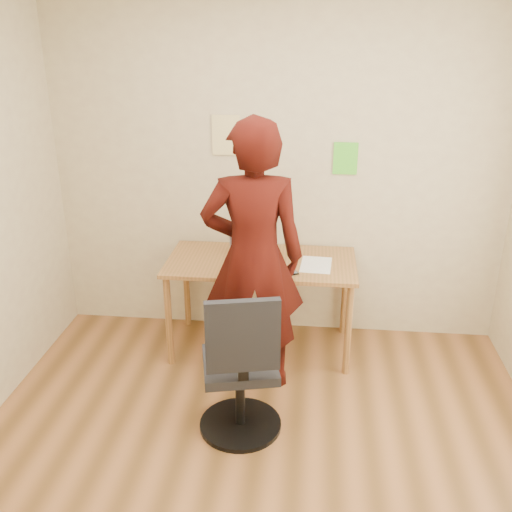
# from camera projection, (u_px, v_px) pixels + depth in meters

# --- Properties ---
(room) EXTENTS (3.58, 3.58, 2.78)m
(room) POSITION_uv_depth(u_px,v_px,m) (253.00, 254.00, 2.73)
(room) COLOR brown
(room) RESTS_ON ground
(desk) EXTENTS (1.40, 0.70, 0.74)m
(desk) POSITION_uv_depth(u_px,v_px,m) (261.00, 271.00, 4.27)
(desk) COLOR #9A6735
(desk) RESTS_ON ground
(laptop) EXTENTS (0.39, 0.36, 0.24)m
(laptop) POSITION_uv_depth(u_px,v_px,m) (253.00, 253.00, 4.24)
(laptop) COLOR #BBBBC2
(laptop) RESTS_ON desk
(paper_sheet) EXTENTS (0.24, 0.33, 0.00)m
(paper_sheet) POSITION_uv_depth(u_px,v_px,m) (316.00, 265.00, 4.16)
(paper_sheet) COLOR white
(paper_sheet) RESTS_ON desk
(phone) EXTENTS (0.12, 0.14, 0.01)m
(phone) POSITION_uv_depth(u_px,v_px,m) (291.00, 271.00, 4.04)
(phone) COLOR black
(phone) RESTS_ON desk
(wall_note_left) EXTENTS (0.21, 0.00, 0.30)m
(wall_note_left) POSITION_uv_depth(u_px,v_px,m) (226.00, 135.00, 4.27)
(wall_note_left) COLOR #E8D48A
(wall_note_left) RESTS_ON room
(wall_note_mid) EXTENTS (0.21, 0.00, 0.30)m
(wall_note_mid) POSITION_uv_depth(u_px,v_px,m) (254.00, 143.00, 4.27)
(wall_note_mid) COLOR #E8D48A
(wall_note_mid) RESTS_ON room
(wall_note_right) EXTENTS (0.18, 0.00, 0.24)m
(wall_note_right) POSITION_uv_depth(u_px,v_px,m) (345.00, 159.00, 4.24)
(wall_note_right) COLOR #58DC31
(wall_note_right) RESTS_ON room
(office_chair) EXTENTS (0.52, 0.54, 0.99)m
(office_chair) POSITION_uv_depth(u_px,v_px,m) (241.00, 375.00, 3.40)
(office_chair) COLOR black
(office_chair) RESTS_ON ground
(person) EXTENTS (0.73, 0.53, 1.87)m
(person) POSITION_uv_depth(u_px,v_px,m) (253.00, 258.00, 3.76)
(person) COLOR #340B07
(person) RESTS_ON ground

